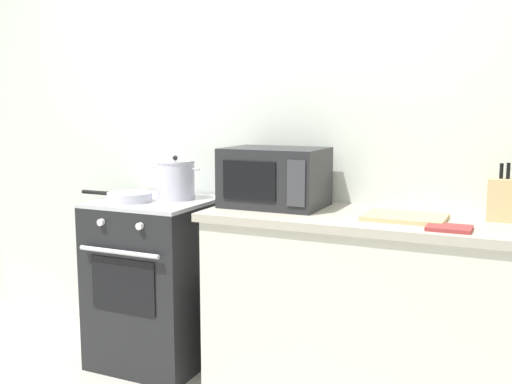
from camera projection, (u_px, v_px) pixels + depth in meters
The scene contains 10 objects.
back_wall at pixel (290, 139), 3.24m from camera, with size 4.40×0.10×2.50m, color silver.
lower_cabinet_right at pixel (380, 316), 2.79m from camera, with size 1.64×0.56×0.88m, color beige.
countertop_right at pixel (383, 221), 2.73m from camera, with size 1.70×0.60×0.04m, color #ADA393.
stove at pixel (157, 281), 3.29m from camera, with size 0.60×0.64×0.92m.
stock_pot at pixel (176, 180), 3.23m from camera, with size 0.30×0.22×0.24m.
frying_pan at pixel (129, 197), 3.16m from camera, with size 0.44×0.24×0.05m.
microwave at pixel (275, 177), 2.99m from camera, with size 0.50×0.37×0.30m.
cutting_board at pixel (405, 217), 2.66m from camera, with size 0.36×0.26×0.02m, color tan.
knife_block at pixel (503, 200), 2.61m from camera, with size 0.13×0.10×0.26m.
oven_mitt at pixel (449, 228), 2.43m from camera, with size 0.18×0.14×0.02m, color #993333.
Camera 1 is at (1.48, -2.06, 1.42)m, focal length 41.21 mm.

